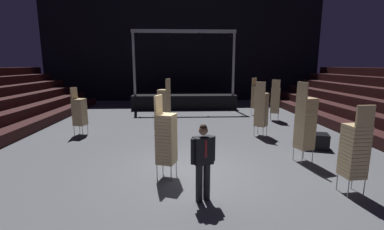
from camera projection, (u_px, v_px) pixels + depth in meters
name	position (u px, v px, depth m)	size (l,w,h in m)	color
ground_plane	(191.00, 173.00, 7.32)	(22.00, 30.00, 0.10)	#515459
arena_end_wall	(183.00, 50.00, 21.29)	(22.00, 0.30, 8.00)	black
stage_riser	(184.00, 99.00, 18.37)	(6.77, 2.91, 5.00)	black
man_with_tie	(203.00, 158.00, 5.57)	(0.56, 0.37, 1.68)	black
chair_stack_front_left	(166.00, 138.00, 6.71)	(0.56, 0.56, 2.14)	#B2B5BA
chair_stack_front_right	(355.00, 150.00, 5.88)	(0.47, 0.47, 2.05)	#B2B5BA
chair_stack_mid_left	(79.00, 111.00, 10.99)	(0.53, 0.53, 1.96)	#B2B5BA
chair_stack_mid_right	(261.00, 109.00, 10.81)	(0.62, 0.62, 2.22)	#B2B5BA
chair_stack_mid_centre	(256.00, 97.00, 15.33)	(0.62, 0.62, 2.14)	#B2B5BA
chair_stack_rear_left	(305.00, 123.00, 7.87)	(0.54, 0.54, 2.39)	#B2B5BA
chair_stack_rear_right	(275.00, 100.00, 13.80)	(0.57, 0.57, 2.14)	#B2B5BA
chair_stack_rear_centre	(164.00, 106.00, 11.35)	(0.57, 0.57, 2.31)	#B2B5BA
equipment_road_case	(314.00, 141.00, 9.31)	(0.90, 0.60, 0.53)	black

